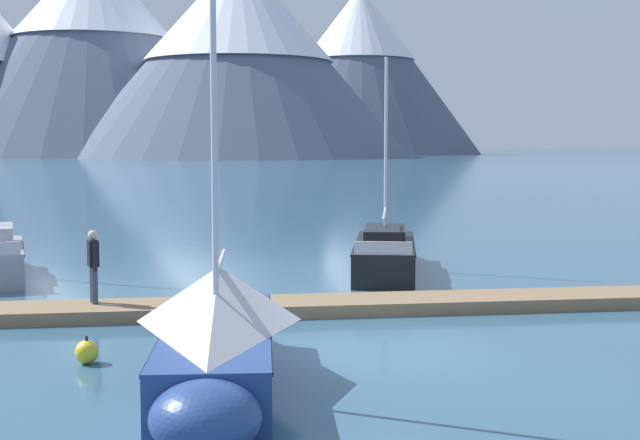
{
  "coord_description": "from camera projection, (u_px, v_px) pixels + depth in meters",
  "views": [
    {
      "loc": [
        -4.14,
        -16.34,
        4.06
      ],
      "look_at": [
        0.0,
        6.0,
        2.0
      ],
      "focal_mm": 49.86,
      "sensor_mm": 36.0,
      "label": 1
    }
  ],
  "objects": [
    {
      "name": "mooring_buoy_channel_marker",
      "position": [
        87.0,
        352.0,
        16.12
      ],
      "size": [
        0.43,
        0.43,
        0.51
      ],
      "color": "yellow",
      "rests_on": "ground"
    },
    {
      "name": "dock",
      "position": [
        335.0,
        305.0,
        21.03
      ],
      "size": [
        24.25,
        2.77,
        0.3
      ],
      "color": "#846B4C",
      "rests_on": "ground"
    },
    {
      "name": "sailboat_second_berth",
      "position": [
        218.0,
        333.0,
        14.43
      ],
      "size": [
        2.54,
        7.15,
        9.3
      ],
      "color": "navy",
      "rests_on": "ground"
    },
    {
      "name": "ground_plane",
      "position": [
        377.0,
        351.0,
        17.12
      ],
      "size": [
        700.0,
        700.0,
        0.0
      ],
      "primitive_type": "plane",
      "color": "#335B75"
    },
    {
      "name": "mountain_east_summit",
      "position": [
        359.0,
        67.0,
        252.35
      ],
      "size": [
        68.99,
        68.99,
        47.03
      ],
      "color": "#4C566B",
      "rests_on": "ground"
    },
    {
      "name": "sailboat_mid_dock_port",
      "position": [
        385.0,
        252.0,
        27.57
      ],
      "size": [
        3.58,
        7.74,
        6.59
      ],
      "color": "black",
      "rests_on": "ground"
    },
    {
      "name": "person_on_dock",
      "position": [
        93.0,
        262.0,
        20.39
      ],
      "size": [
        0.3,
        0.58,
        1.69
      ],
      "color": "#384256",
      "rests_on": "dock"
    },
    {
      "name": "mountain_shoulder_ridge",
      "position": [
        239.0,
        50.0,
        208.89
      ],
      "size": [
        80.86,
        80.86,
        47.09
      ],
      "color": "slate",
      "rests_on": "ground"
    },
    {
      "name": "mountain_central_massif",
      "position": [
        94.0,
        46.0,
        228.11
      ],
      "size": [
        89.1,
        89.1,
        53.31
      ],
      "color": "slate",
      "rests_on": "ground"
    }
  ]
}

